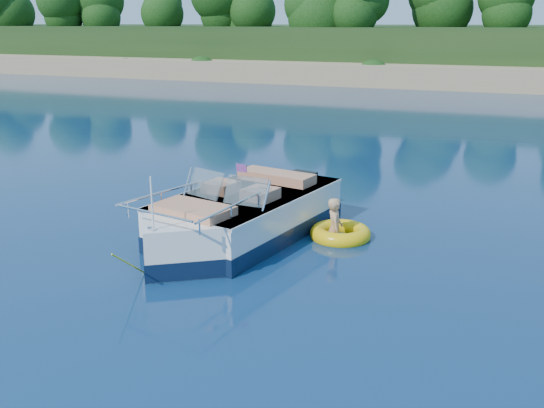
# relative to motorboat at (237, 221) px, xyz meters

# --- Properties ---
(ground) EXTENTS (160.00, 160.00, 0.00)m
(ground) POSITION_rel_motorboat_xyz_m (1.74, -2.98, -0.41)
(ground) COLOR #092145
(ground) RESTS_ON ground
(shoreline) EXTENTS (170.00, 59.00, 6.00)m
(shoreline) POSITION_rel_motorboat_xyz_m (1.74, 60.79, 0.57)
(shoreline) COLOR #A07F5C
(shoreline) RESTS_ON ground
(treeline) EXTENTS (150.00, 7.12, 8.19)m
(treeline) POSITION_rel_motorboat_xyz_m (1.78, 38.03, 5.14)
(treeline) COLOR black
(treeline) RESTS_ON ground
(motorboat) EXTENTS (3.06, 6.32, 2.12)m
(motorboat) POSITION_rel_motorboat_xyz_m (0.00, 0.00, 0.00)
(motorboat) COLOR white
(motorboat) RESTS_ON ground
(tow_tube) EXTENTS (1.57, 1.57, 0.34)m
(tow_tube) POSITION_rel_motorboat_xyz_m (1.99, 0.92, -0.32)
(tow_tube) COLOR yellow
(tow_tube) RESTS_ON ground
(boy) EXTENTS (0.60, 0.83, 1.49)m
(boy) POSITION_rel_motorboat_xyz_m (1.88, 0.82, -0.41)
(boy) COLOR tan
(boy) RESTS_ON ground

